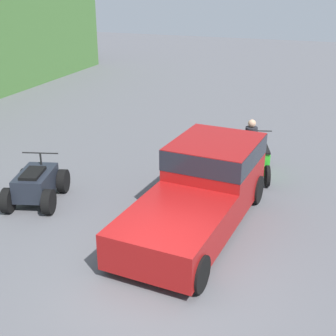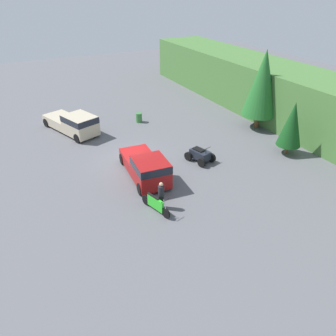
{
  "view_description": "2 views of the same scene",
  "coord_description": "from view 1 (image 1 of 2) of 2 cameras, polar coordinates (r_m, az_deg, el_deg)",
  "views": [
    {
      "loc": [
        -7.29,
        -2.85,
        5.77
      ],
      "look_at": [
        3.66,
        1.14,
        0.95
      ],
      "focal_mm": 50.0,
      "sensor_mm": 36.0,
      "label": 1
    },
    {
      "loc": [
        20.33,
        -7.39,
        11.81
      ],
      "look_at": [
        3.66,
        1.14,
        0.95
      ],
      "focal_mm": 35.0,
      "sensor_mm": 36.0,
      "label": 2
    }
  ],
  "objects": [
    {
      "name": "pickup_truck_red",
      "position": [
        11.59,
        4.3,
        -2.07
      ],
      "size": [
        5.44,
        2.59,
        1.85
      ],
      "rotation": [
        0.0,
        0.0,
        -0.09
      ],
      "color": "maroon",
      "rests_on": "ground_plane"
    },
    {
      "name": "ground_plane",
      "position": [
        9.72,
        -1.11,
        -13.93
      ],
      "size": [
        80.0,
        80.0,
        0.0
      ],
      "primitive_type": "plane",
      "color": "#5B5B60"
    },
    {
      "name": "rider_person",
      "position": [
        14.51,
        10.01,
        2.77
      ],
      "size": [
        0.47,
        0.47,
        1.77
      ],
      "rotation": [
        0.0,
        0.0,
        0.35
      ],
      "color": "black",
      "rests_on": "ground_plane"
    },
    {
      "name": "dirt_bike",
      "position": [
        14.73,
        11.63,
        0.98
      ],
      "size": [
        2.29,
        0.91,
        1.18
      ],
      "rotation": [
        0.0,
        0.0,
        0.29
      ],
      "color": "black",
      "rests_on": "ground_plane"
    },
    {
      "name": "quad_atv",
      "position": [
        13.21,
        -15.77,
        -1.99
      ],
      "size": [
        2.28,
        1.79,
        1.23
      ],
      "rotation": [
        0.0,
        0.0,
        0.27
      ],
      "color": "black",
      "rests_on": "ground_plane"
    }
  ]
}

